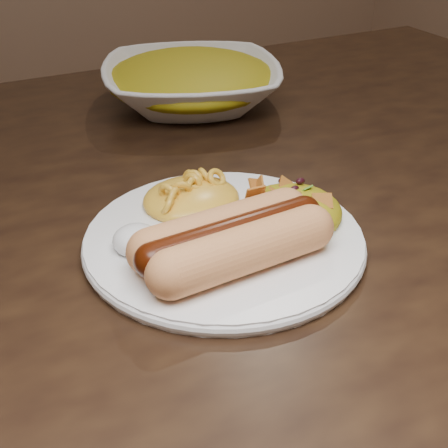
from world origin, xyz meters
name	(u,v)px	position (x,y,z in m)	size (l,w,h in m)	color
table	(74,306)	(0.00, 0.00, 0.66)	(1.60, 0.90, 0.75)	black
plate	(224,240)	(0.12, -0.10, 0.76)	(0.24, 0.24, 0.01)	white
hotdog	(233,238)	(0.11, -0.13, 0.78)	(0.14, 0.08, 0.04)	#F4A35F
mac_and_cheese	(191,186)	(0.12, -0.03, 0.78)	(0.09, 0.08, 0.04)	yellow
sour_cream	(136,236)	(0.04, -0.08, 0.77)	(0.04, 0.04, 0.02)	white
taco_salad	(291,203)	(0.19, -0.10, 0.78)	(0.09, 0.09, 0.04)	#CC8107
serving_bowl	(192,85)	(0.24, 0.23, 0.78)	(0.23, 0.23, 0.06)	white
bowl_filling	(191,70)	(0.24, 0.23, 0.80)	(0.23, 0.23, 0.06)	#CC8107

